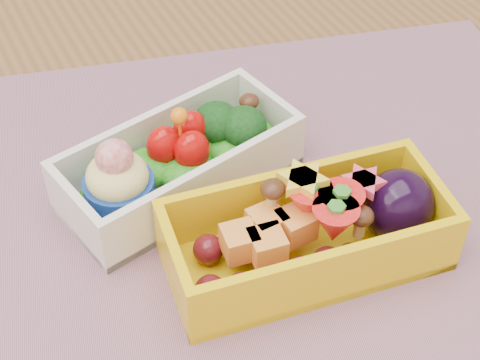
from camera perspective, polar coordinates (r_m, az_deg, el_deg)
name	(u,v)px	position (r m, az deg, el deg)	size (l,w,h in m)	color
table	(196,320)	(0.63, -3.34, -10.42)	(1.20, 0.80, 0.75)	brown
placemat	(234,224)	(0.56, -0.46, -3.35)	(0.57, 0.44, 0.00)	gray
bento_white	(178,162)	(0.57, -4.65, 1.32)	(0.19, 0.12, 0.08)	silver
bento_yellow	(313,232)	(0.52, 5.50, -3.89)	(0.20, 0.11, 0.06)	yellow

